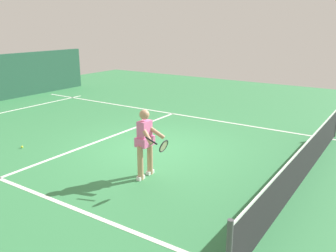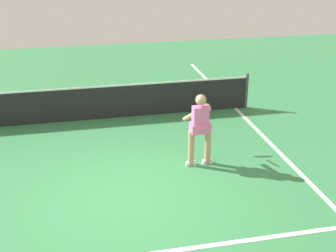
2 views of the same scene
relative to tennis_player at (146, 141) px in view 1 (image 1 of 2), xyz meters
name	(u,v)px [view 1 (image 1 of 2)]	position (x,y,z in m)	size (l,w,h in m)	color
ground_plane	(153,148)	(-1.67, -1.02, -0.85)	(25.30, 25.30, 0.00)	#38844C
baseline_marking	(1,113)	(-1.67, -8.25, -0.84)	(8.13, 0.10, 0.01)	white
service_line_marking	(109,137)	(-1.67, -2.69, -0.84)	(7.13, 0.10, 0.01)	white
sideline_left_marking	(212,120)	(-5.24, -1.02, -0.84)	(0.10, 17.46, 0.01)	white
sideline_right_marking	(48,198)	(1.89, -1.02, -0.84)	(0.10, 17.46, 0.01)	white
court_net	(304,162)	(-1.67, 2.98, -0.39)	(7.81, 0.08, 0.98)	#4C4C51
tennis_player	(146,141)	(0.00, 0.00, 0.00)	(0.77, 0.93, 1.55)	tan
tennis_ball_mid	(22,147)	(0.36, -4.04, -0.81)	(0.07, 0.07, 0.07)	#D1E533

